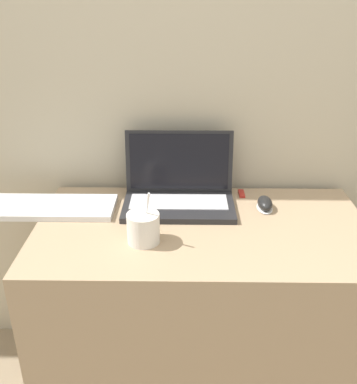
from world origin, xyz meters
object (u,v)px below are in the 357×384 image
Objects in this scene: external_keyboard at (52,207)px; drink_cup at (143,227)px; laptop at (179,189)px; computer_mouse at (265,204)px; usb_stick at (242,194)px.

drink_cup is at bearing -31.24° from external_keyboard.
drink_cup is (-0.10, -0.26, -0.01)m from laptop.
computer_mouse reaches higher than external_keyboard.
drink_cup reaches higher than external_keyboard.
laptop is at bearing 173.11° from computer_mouse.
drink_cup is at bearing -135.11° from usb_stick.
usb_stick is (0.34, 0.34, -0.05)m from drink_cup.
computer_mouse is 1.62× the size of usb_stick.
drink_cup is 0.46m from computer_mouse.
computer_mouse reaches higher than usb_stick.
laptop is at bearing -162.09° from usb_stick.
laptop is 0.31m from computer_mouse.
laptop reaches higher than external_keyboard.
laptop is 6.44× the size of usb_stick.
drink_cup reaches higher than computer_mouse.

